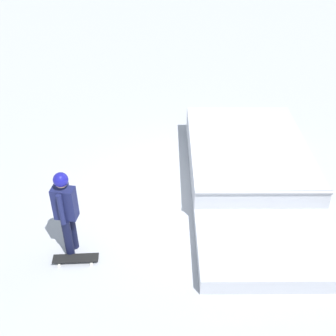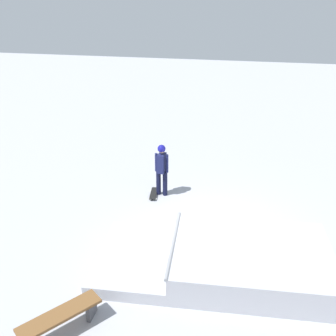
# 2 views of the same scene
# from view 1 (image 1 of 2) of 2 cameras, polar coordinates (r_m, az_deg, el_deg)

# --- Properties ---
(ground_plane) EXTENTS (60.00, 60.00, 0.00)m
(ground_plane) POSITION_cam_1_polar(r_m,az_deg,el_deg) (9.13, 2.31, -3.69)
(ground_plane) COLOR #A8AAB2
(skate_ramp) EXTENTS (5.60, 3.06, 0.74)m
(skate_ramp) POSITION_cam_1_polar(r_m,az_deg,el_deg) (9.52, 10.92, -0.21)
(skate_ramp) COLOR #B0B3BB
(skate_ramp) RESTS_ON ground
(skater) EXTENTS (0.44, 0.39, 1.73)m
(skater) POSITION_cam_1_polar(r_m,az_deg,el_deg) (7.43, -13.51, -5.25)
(skater) COLOR black
(skater) RESTS_ON ground
(skateboard) EXTENTS (0.34, 0.82, 0.09)m
(skateboard) POSITION_cam_1_polar(r_m,az_deg,el_deg) (7.84, -12.22, -11.70)
(skateboard) COLOR black
(skateboard) RESTS_ON ground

